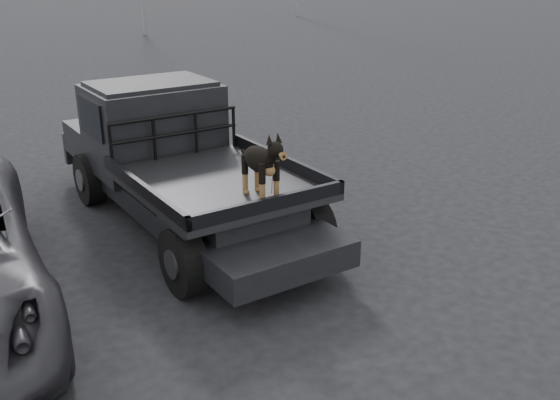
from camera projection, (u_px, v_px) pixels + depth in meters
ground at (330, 272)px, 7.21m from camera, size 120.00×120.00×0.00m
flatbed_ute at (185, 193)px, 8.34m from camera, size 2.00×5.40×0.92m
ute_cab at (153, 113)px, 8.76m from camera, size 1.72×1.30×0.88m
headache_rack at (176, 136)px, 8.23m from camera, size 1.80×0.08×0.55m
dog at (260, 165)px, 6.78m from camera, size 0.32×0.60×0.74m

